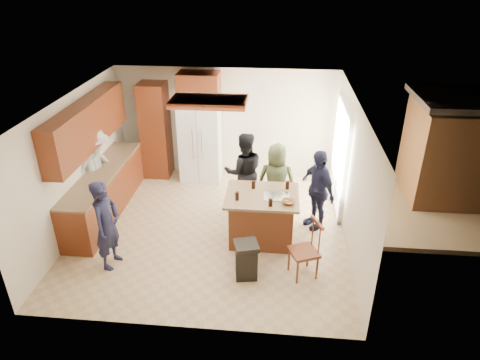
# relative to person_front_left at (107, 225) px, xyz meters

# --- Properties ---
(room_shell) EXTENTS (8.00, 5.20, 5.00)m
(room_shell) POSITION_rel_person_front_left_xyz_m (5.87, 2.87, 0.09)
(room_shell) COLOR tan
(room_shell) RESTS_ON ground
(person_front_left) EXTENTS (0.50, 0.63, 1.56)m
(person_front_left) POSITION_rel_person_front_left_xyz_m (0.00, 0.00, 0.00)
(person_front_left) COLOR #1C1D38
(person_front_left) RESTS_ON ground
(person_behind_left) EXTENTS (0.88, 0.65, 1.65)m
(person_behind_left) POSITION_rel_person_front_left_xyz_m (2.05, 2.05, 0.04)
(person_behind_left) COLOR black
(person_behind_left) RESTS_ON ground
(person_behind_right) EXTENTS (0.78, 0.53, 1.53)m
(person_behind_right) POSITION_rel_person_front_left_xyz_m (2.70, 1.82, -0.01)
(person_behind_right) COLOR #374126
(person_behind_right) RESTS_ON ground
(person_side_right) EXTENTS (0.88, 1.04, 1.58)m
(person_side_right) POSITION_rel_person_front_left_xyz_m (3.46, 1.51, 0.01)
(person_side_right) COLOR #1B1E37
(person_side_right) RESTS_ON ground
(person_counter) EXTENTS (0.92, 1.27, 1.78)m
(person_counter) POSITION_rel_person_front_left_xyz_m (-0.85, 1.70, 0.11)
(person_counter) COLOR gray
(person_counter) RESTS_ON ground
(left_cabinetry) EXTENTS (0.64, 3.00, 2.30)m
(left_cabinetry) POSITION_rel_person_front_left_xyz_m (-0.75, 1.63, 0.17)
(left_cabinetry) COLOR maroon
(left_cabinetry) RESTS_ON ground
(back_wall_units) EXTENTS (1.80, 0.60, 2.45)m
(back_wall_units) POSITION_rel_person_front_left_xyz_m (0.16, 3.43, 0.60)
(back_wall_units) COLOR maroon
(back_wall_units) RESTS_ON ground
(refrigerator) EXTENTS (0.90, 0.76, 1.80)m
(refrigerator) POSITION_rel_person_front_left_xyz_m (0.94, 3.34, 0.12)
(refrigerator) COLOR white
(refrigerator) RESTS_ON ground
(kitchen_island) EXTENTS (1.28, 1.03, 0.93)m
(kitchen_island) POSITION_rel_person_front_left_xyz_m (2.46, 0.96, -0.31)
(kitchen_island) COLOR #AB512C
(kitchen_island) RESTS_ON ground
(island_items) EXTENTS (1.03, 0.71, 0.15)m
(island_items) POSITION_rel_person_front_left_xyz_m (2.68, 0.86, 0.19)
(island_items) COLOR silver
(island_items) RESTS_ON kitchen_island
(trash_bin) EXTENTS (0.44, 0.44, 0.63)m
(trash_bin) POSITION_rel_person_front_left_xyz_m (2.27, -0.09, -0.46)
(trash_bin) COLOR black
(trash_bin) RESTS_ON ground
(spindle_chair) EXTENTS (0.55, 0.55, 0.99)m
(spindle_chair) POSITION_rel_person_front_left_xyz_m (3.20, 0.03, -0.33)
(spindle_chair) COLOR maroon
(spindle_chair) RESTS_ON ground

